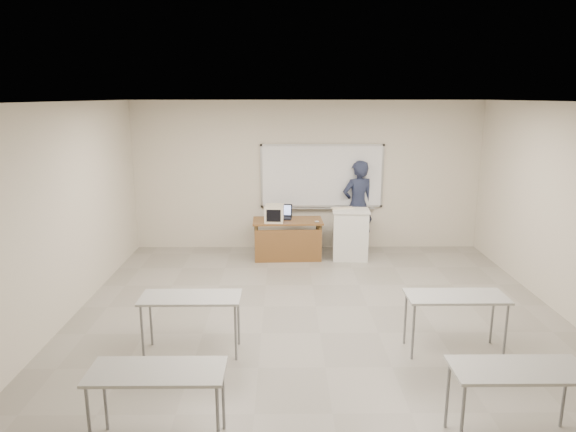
{
  "coord_description": "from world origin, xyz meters",
  "views": [
    {
      "loc": [
        -0.49,
        -6.28,
        3.07
      ],
      "look_at": [
        -0.4,
        2.2,
        1.09
      ],
      "focal_mm": 32.0,
      "sensor_mm": 36.0,
      "label": 1
    }
  ],
  "objects_px": {
    "podium": "(350,234)",
    "mouse": "(317,222)",
    "instructor_desk": "(288,233)",
    "crt_monitor": "(274,213)",
    "keyboard": "(343,208)",
    "laptop": "(282,215)",
    "presenter": "(358,205)",
    "whiteboard": "(322,177)"
  },
  "relations": [
    {
      "from": "whiteboard",
      "to": "presenter",
      "type": "bearing_deg",
      "value": -5.56
    },
    {
      "from": "crt_monitor",
      "to": "presenter",
      "type": "xyz_separation_m",
      "value": [
        1.68,
        0.72,
        0.0
      ]
    },
    {
      "from": "keyboard",
      "to": "presenter",
      "type": "distance_m",
      "value": 0.73
    },
    {
      "from": "instructor_desk",
      "to": "podium",
      "type": "distance_m",
      "value": 1.2
    },
    {
      "from": "instructor_desk",
      "to": "crt_monitor",
      "type": "xyz_separation_m",
      "value": [
        -0.25,
        -0.01,
        0.38
      ]
    },
    {
      "from": "mouse",
      "to": "laptop",
      "type": "bearing_deg",
      "value": 174.94
    },
    {
      "from": "podium",
      "to": "keyboard",
      "type": "relative_size",
      "value": 2.29
    },
    {
      "from": "crt_monitor",
      "to": "mouse",
      "type": "distance_m",
      "value": 0.82
    },
    {
      "from": "podium",
      "to": "whiteboard",
      "type": "bearing_deg",
      "value": 126.25
    },
    {
      "from": "crt_monitor",
      "to": "keyboard",
      "type": "bearing_deg",
      "value": 8.42
    },
    {
      "from": "laptop",
      "to": "keyboard",
      "type": "bearing_deg",
      "value": -2.31
    },
    {
      "from": "keyboard",
      "to": "presenter",
      "type": "relative_size",
      "value": 0.23
    },
    {
      "from": "presenter",
      "to": "mouse",
      "type": "bearing_deg",
      "value": 24.36
    },
    {
      "from": "presenter",
      "to": "whiteboard",
      "type": "bearing_deg",
      "value": -23.32
    },
    {
      "from": "presenter",
      "to": "instructor_desk",
      "type": "bearing_deg",
      "value": 8.53
    },
    {
      "from": "crt_monitor",
      "to": "presenter",
      "type": "bearing_deg",
      "value": 27.04
    },
    {
      "from": "crt_monitor",
      "to": "podium",
      "type": "bearing_deg",
      "value": 4.79
    },
    {
      "from": "instructor_desk",
      "to": "mouse",
      "type": "xyz_separation_m",
      "value": [
        0.55,
        -0.09,
        0.24
      ]
    },
    {
      "from": "podium",
      "to": "mouse",
      "type": "relative_size",
      "value": 11.23
    },
    {
      "from": "instructor_desk",
      "to": "mouse",
      "type": "bearing_deg",
      "value": -11.12
    },
    {
      "from": "podium",
      "to": "presenter",
      "type": "distance_m",
      "value": 0.85
    },
    {
      "from": "laptop",
      "to": "keyboard",
      "type": "xyz_separation_m",
      "value": [
        1.15,
        -0.18,
        0.18
      ]
    },
    {
      "from": "laptop",
      "to": "mouse",
      "type": "bearing_deg",
      "value": -22.34
    },
    {
      "from": "whiteboard",
      "to": "keyboard",
      "type": "bearing_deg",
      "value": -63.03
    },
    {
      "from": "instructor_desk",
      "to": "laptop",
      "type": "bearing_deg",
      "value": 108.68
    },
    {
      "from": "podium",
      "to": "presenter",
      "type": "bearing_deg",
      "value": 74.84
    },
    {
      "from": "instructor_desk",
      "to": "mouse",
      "type": "distance_m",
      "value": 0.61
    },
    {
      "from": "crt_monitor",
      "to": "keyboard",
      "type": "xyz_separation_m",
      "value": [
        1.3,
        0.1,
        0.08
      ]
    },
    {
      "from": "mouse",
      "to": "presenter",
      "type": "distance_m",
      "value": 1.2
    },
    {
      "from": "keyboard",
      "to": "crt_monitor",
      "type": "bearing_deg",
      "value": 171.77
    },
    {
      "from": "instructor_desk",
      "to": "crt_monitor",
      "type": "distance_m",
      "value": 0.46
    },
    {
      "from": "podium",
      "to": "keyboard",
      "type": "xyz_separation_m",
      "value": [
        -0.15,
        0.08,
        0.5
      ]
    },
    {
      "from": "instructor_desk",
      "to": "laptop",
      "type": "relative_size",
      "value": 3.83
    },
    {
      "from": "instructor_desk",
      "to": "keyboard",
      "type": "bearing_deg",
      "value": 3.06
    },
    {
      "from": "podium",
      "to": "presenter",
      "type": "xyz_separation_m",
      "value": [
        0.23,
        0.7,
        0.42
      ]
    },
    {
      "from": "laptop",
      "to": "mouse",
      "type": "height_order",
      "value": "laptop"
    },
    {
      "from": "mouse",
      "to": "presenter",
      "type": "height_order",
      "value": "presenter"
    },
    {
      "from": "instructor_desk",
      "to": "whiteboard",
      "type": "bearing_deg",
      "value": 46.18
    },
    {
      "from": "mouse",
      "to": "podium",
      "type": "bearing_deg",
      "value": 32.46
    },
    {
      "from": "laptop",
      "to": "presenter",
      "type": "xyz_separation_m",
      "value": [
        1.53,
        0.44,
        0.1
      ]
    },
    {
      "from": "whiteboard",
      "to": "presenter",
      "type": "distance_m",
      "value": 0.93
    },
    {
      "from": "instructor_desk",
      "to": "laptop",
      "type": "distance_m",
      "value": 0.4
    }
  ]
}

